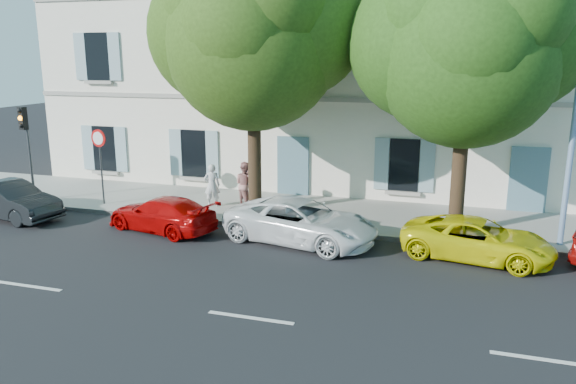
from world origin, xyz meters
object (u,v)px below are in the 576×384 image
(tree_left, at_px, (253,43))
(traffic_light, at_px, (25,134))
(car_dark_sedan, at_px, (10,200))
(road_sign, at_px, (100,151))
(car_white_coupe, at_px, (301,221))
(pedestrian_a, at_px, (212,185))
(car_yellow_supercar, at_px, (478,239))
(tree_right, at_px, (468,55))
(car_red_coupe, at_px, (162,214))
(pedestrian_b, at_px, (245,185))

(tree_left, distance_m, traffic_light, 9.51)
(car_dark_sedan, xyz_separation_m, road_sign, (2.27, 2.22, 1.54))
(car_white_coupe, xyz_separation_m, tree_left, (-2.33, 2.20, 5.40))
(car_white_coupe, distance_m, road_sign, 8.60)
(car_white_coupe, xyz_separation_m, pedestrian_a, (-4.18, 2.61, 0.29))
(car_dark_sedan, relative_size, traffic_light, 1.10)
(car_dark_sedan, height_order, car_yellow_supercar, car_dark_sedan)
(tree_left, distance_m, road_sign, 7.12)
(tree_right, xyz_separation_m, road_sign, (-12.84, -0.19, -3.46))
(tree_left, xyz_separation_m, traffic_light, (-8.87, -0.93, -3.29))
(car_red_coupe, height_order, traffic_light, traffic_light)
(car_white_coupe, bearing_deg, pedestrian_b, 57.37)
(tree_left, height_order, pedestrian_a, tree_left)
(car_white_coupe, relative_size, road_sign, 1.68)
(car_dark_sedan, distance_m, car_yellow_supercar, 15.76)
(tree_left, relative_size, road_sign, 3.23)
(car_dark_sedan, distance_m, car_red_coupe, 5.87)
(tree_left, bearing_deg, car_dark_sedan, -161.70)
(car_dark_sedan, relative_size, tree_right, 0.47)
(car_yellow_supercar, relative_size, tree_right, 0.49)
(car_dark_sedan, distance_m, road_sign, 3.53)
(road_sign, bearing_deg, pedestrian_b, 12.28)
(car_yellow_supercar, relative_size, road_sign, 1.47)
(car_white_coupe, distance_m, pedestrian_b, 4.12)
(tree_left, height_order, tree_right, tree_left)
(car_white_coupe, height_order, tree_left, tree_left)
(tree_right, bearing_deg, pedestrian_b, 172.65)
(tree_left, distance_m, pedestrian_a, 5.45)
(road_sign, bearing_deg, pedestrian_a, 12.61)
(car_white_coupe, distance_m, tree_right, 7.02)
(car_red_coupe, relative_size, car_white_coupe, 0.82)
(car_dark_sedan, relative_size, car_yellow_supercar, 0.96)
(car_yellow_supercar, relative_size, tree_left, 0.46)
(traffic_light, bearing_deg, pedestrian_a, 10.84)
(car_white_coupe, distance_m, car_yellow_supercar, 5.19)
(car_red_coupe, distance_m, car_white_coupe, 4.71)
(car_red_coupe, relative_size, traffic_light, 1.08)
(car_dark_sedan, bearing_deg, tree_right, -70.47)
(pedestrian_a, bearing_deg, tree_right, 151.90)
(tree_left, xyz_separation_m, pedestrian_b, (-0.62, 0.66, -5.05))
(car_dark_sedan, height_order, tree_left, tree_left)
(car_dark_sedan, relative_size, car_white_coupe, 0.84)
(tree_right, distance_m, road_sign, 13.30)
(car_white_coupe, bearing_deg, car_yellow_supercar, -78.14)
(pedestrian_a, relative_size, pedestrian_b, 0.93)
(tree_left, bearing_deg, traffic_light, -174.02)
(tree_right, bearing_deg, pedestrian_a, 175.26)
(car_white_coupe, relative_size, tree_left, 0.52)
(car_yellow_supercar, bearing_deg, pedestrian_a, 84.18)
(car_dark_sedan, bearing_deg, tree_left, -61.25)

